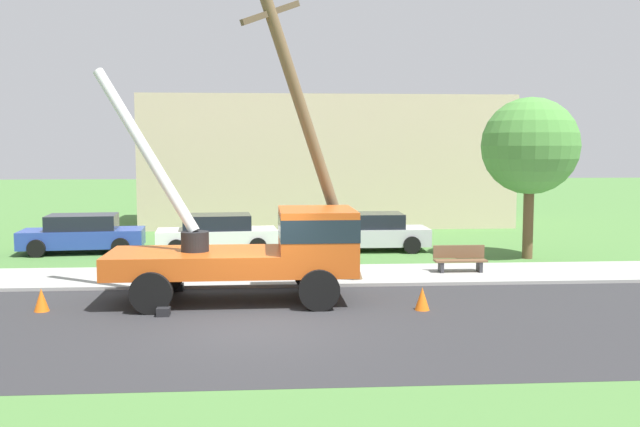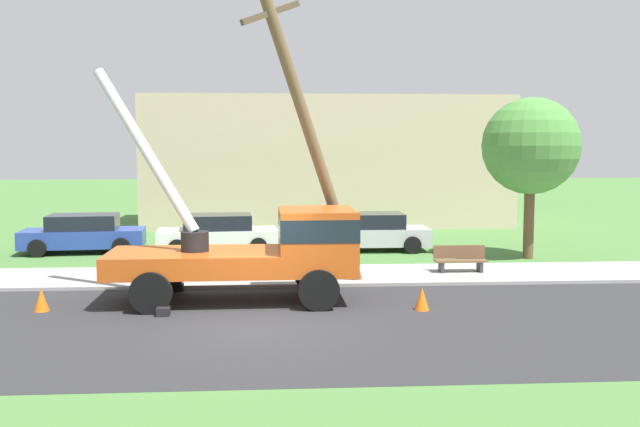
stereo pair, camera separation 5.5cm
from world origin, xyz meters
The scene contains 13 objects.
ground_plane centered at (0.00, 12.00, 0.00)m, with size 120.00×120.00×0.00m, color #477538.
road_asphalt centered at (0.00, 0.00, 0.00)m, with size 80.00×8.26×0.01m, color #2B2B2D.
sidewalk_strip centered at (0.00, 5.74, 0.05)m, with size 80.00×3.22×0.10m, color #9E9E99.
utility_truck centered at (0.17, 2.56, 1.41)m, with size 6.80×3.20×5.98m.
leaning_utility_pole centered at (1.35, 3.96, 4.34)m, with size 3.49×2.22×8.49m.
traffic_cone_ahead centered at (3.93, 1.22, 0.28)m, with size 0.36×0.36×0.56m, color orange.
traffic_cone_behind centered at (-5.19, 1.73, 0.28)m, with size 0.36×0.36×0.56m, color orange.
parked_sedan_blue centered at (-6.68, 11.27, 0.71)m, with size 4.55×2.28×1.42m.
parked_sedan_white centered at (-1.70, 10.97, 0.71)m, with size 4.55×2.28×1.42m.
parked_sedan_silver centered at (4.04, 11.09, 0.71)m, with size 4.41×2.03×1.42m.
park_bench centered at (6.09, 5.81, 0.46)m, with size 1.60×0.45×0.90m.
roadside_tree_near centered at (9.33, 8.80, 3.93)m, with size 3.38×3.38×5.65m.
lowrise_building_backdrop centered at (3.10, 20.77, 3.20)m, with size 18.00×6.00×6.40m, color #C6B293.
Camera 2 is at (0.36, -15.27, 3.92)m, focal length 39.59 mm.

